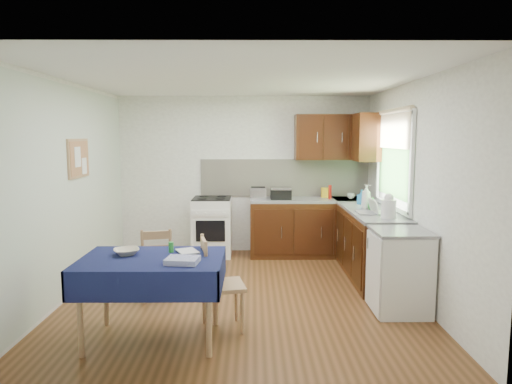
{
  "coord_description": "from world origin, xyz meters",
  "views": [
    {
      "loc": [
        0.14,
        -5.23,
        1.86
      ],
      "look_at": [
        0.18,
        0.25,
        1.19
      ],
      "focal_mm": 32.0,
      "sensor_mm": 36.0,
      "label": 1
    }
  ],
  "objects_px": {
    "chair_far": "(157,262)",
    "dish_rack": "(373,212)",
    "sandwich_press": "(281,193)",
    "kettle": "(389,207)",
    "chair_near": "(218,281)",
    "dining_table": "(152,269)",
    "toaster": "(258,193)"
  },
  "relations": [
    {
      "from": "chair_far",
      "to": "dish_rack",
      "type": "bearing_deg",
      "value": -179.21
    },
    {
      "from": "sandwich_press",
      "to": "kettle",
      "type": "bearing_deg",
      "value": -66.99
    },
    {
      "from": "sandwich_press",
      "to": "kettle",
      "type": "height_order",
      "value": "kettle"
    },
    {
      "from": "kettle",
      "to": "chair_near",
      "type": "bearing_deg",
      "value": -151.16
    },
    {
      "from": "dining_table",
      "to": "toaster",
      "type": "height_order",
      "value": "toaster"
    },
    {
      "from": "chair_far",
      "to": "sandwich_press",
      "type": "xyz_separation_m",
      "value": [
        1.52,
        1.93,
        0.54
      ]
    },
    {
      "from": "dining_table",
      "to": "sandwich_press",
      "type": "bearing_deg",
      "value": 48.09
    },
    {
      "from": "toaster",
      "to": "dish_rack",
      "type": "xyz_separation_m",
      "value": [
        1.43,
        -1.38,
        -0.07
      ]
    },
    {
      "from": "dining_table",
      "to": "chair_far",
      "type": "relative_size",
      "value": 1.52
    },
    {
      "from": "dining_table",
      "to": "dish_rack",
      "type": "height_order",
      "value": "dish_rack"
    },
    {
      "from": "dish_rack",
      "to": "chair_far",
      "type": "bearing_deg",
      "value": -163.4
    },
    {
      "from": "chair_far",
      "to": "kettle",
      "type": "relative_size",
      "value": 2.85
    },
    {
      "from": "dish_rack",
      "to": "sandwich_press",
      "type": "bearing_deg",
      "value": 132.68
    },
    {
      "from": "dining_table",
      "to": "chair_near",
      "type": "bearing_deg",
      "value": 4.29
    },
    {
      "from": "toaster",
      "to": "kettle",
      "type": "bearing_deg",
      "value": -52.7
    },
    {
      "from": "chair_far",
      "to": "sandwich_press",
      "type": "relative_size",
      "value": 2.66
    },
    {
      "from": "dining_table",
      "to": "chair_near",
      "type": "xyz_separation_m",
      "value": [
        0.57,
        0.23,
        -0.19
      ]
    },
    {
      "from": "dish_rack",
      "to": "kettle",
      "type": "height_order",
      "value": "kettle"
    },
    {
      "from": "dining_table",
      "to": "dish_rack",
      "type": "bearing_deg",
      "value": 16.23
    },
    {
      "from": "toaster",
      "to": "dish_rack",
      "type": "distance_m",
      "value": 1.99
    },
    {
      "from": "chair_far",
      "to": "sandwich_press",
      "type": "distance_m",
      "value": 2.52
    },
    {
      "from": "chair_near",
      "to": "sandwich_press",
      "type": "distance_m",
      "value": 2.89
    },
    {
      "from": "chair_near",
      "to": "toaster",
      "type": "distance_m",
      "value": 2.85
    },
    {
      "from": "chair_near",
      "to": "sandwich_press",
      "type": "xyz_separation_m",
      "value": [
        0.77,
        2.73,
        0.51
      ]
    },
    {
      "from": "chair_far",
      "to": "chair_near",
      "type": "relative_size",
      "value": 0.92
    },
    {
      "from": "sandwich_press",
      "to": "dish_rack",
      "type": "bearing_deg",
      "value": -63.42
    },
    {
      "from": "chair_near",
      "to": "kettle",
      "type": "height_order",
      "value": "kettle"
    },
    {
      "from": "toaster",
      "to": "sandwich_press",
      "type": "relative_size",
      "value": 0.79
    },
    {
      "from": "kettle",
      "to": "dining_table",
      "type": "bearing_deg",
      "value": -152.69
    },
    {
      "from": "chair_near",
      "to": "toaster",
      "type": "height_order",
      "value": "toaster"
    },
    {
      "from": "chair_far",
      "to": "sandwich_press",
      "type": "bearing_deg",
      "value": -140.22
    },
    {
      "from": "dish_rack",
      "to": "toaster",
      "type": "bearing_deg",
      "value": 139.89
    }
  ]
}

